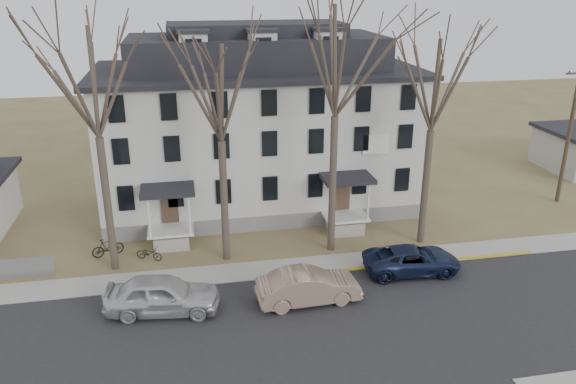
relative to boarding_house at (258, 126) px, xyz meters
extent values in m
plane|color=olive|center=(2.00, -17.95, -5.38)|extent=(120.00, 120.00, 0.00)
cube|color=#27272A|center=(2.00, -15.95, -5.38)|extent=(120.00, 10.00, 0.04)
cube|color=#A09F97|center=(2.00, -9.95, -5.38)|extent=(120.00, 2.00, 0.08)
cube|color=gold|center=(7.00, -10.85, -5.38)|extent=(14.00, 0.25, 0.06)
cube|color=slate|center=(0.00, 0.05, -4.88)|extent=(20.00, 10.00, 1.00)
cube|color=beige|center=(0.00, 0.05, -0.38)|extent=(20.00, 10.00, 8.00)
cube|color=black|center=(0.00, 0.05, 3.72)|extent=(20.80, 10.80, 0.30)
cube|color=black|center=(0.00, 0.05, 4.87)|extent=(16.00, 7.00, 2.00)
cube|color=black|center=(0.00, 0.05, 6.27)|extent=(11.00, 4.50, 0.80)
cube|color=white|center=(-6.00, -5.91, -4.38)|extent=(2.60, 2.00, 0.16)
cube|color=white|center=(4.50, -5.91, -4.38)|extent=(2.60, 2.00, 0.16)
cube|color=white|center=(6.50, -5.03, -0.18)|extent=(1.60, 0.08, 1.20)
cylinder|color=#473B31|center=(-9.00, -8.15, -1.74)|extent=(0.40, 0.40, 7.28)
cylinder|color=#473B31|center=(-3.00, -8.15, -2.00)|extent=(0.40, 0.40, 6.76)
cylinder|color=#473B31|center=(3.00, -8.15, -1.48)|extent=(0.40, 0.40, 7.80)
cylinder|color=#473B31|center=(8.50, -8.15, -2.00)|extent=(0.40, 0.40, 6.76)
cylinder|color=#3D3023|center=(20.50, -3.95, -0.63)|extent=(0.28, 0.28, 9.50)
imported|color=silver|center=(-6.38, -12.98, -4.48)|extent=(5.50, 2.80, 1.79)
imported|color=#9E7F69|center=(0.47, -13.43, -4.56)|extent=(5.06, 2.00, 1.64)
imported|color=#171F3D|center=(6.48, -11.61, -4.67)|extent=(5.22, 2.63, 1.42)
imported|color=black|center=(-7.21, -7.59, -4.98)|extent=(1.60, 1.16, 0.80)
imported|color=black|center=(-9.49, -6.65, -4.85)|extent=(1.84, 1.09, 1.07)
camera|label=1|loc=(-4.92, -36.22, 9.25)|focal=35.00mm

